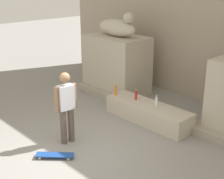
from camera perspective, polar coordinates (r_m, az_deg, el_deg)
ground_plane at (r=7.03m, az=-7.06°, el=-11.55°), size 40.00×40.00×0.00m
pedestal_left at (r=10.46m, az=0.82°, el=4.59°), size 2.01×1.28×1.83m
statue_reclining_left at (r=10.19m, az=0.99°, el=11.07°), size 1.64×0.69×0.78m
ledge_block at (r=8.44m, az=6.43°, el=-4.14°), size 2.43×0.72×0.48m
skater at (r=7.17m, az=-8.18°, el=-2.72°), size 0.24×0.54×1.67m
skateboard at (r=6.97m, az=-10.18°, el=-11.44°), size 0.71×0.70×0.08m
bottle_clear at (r=8.23m, az=7.93°, el=-2.11°), size 0.07×0.07×0.29m
bottle_red at (r=8.60m, az=4.29°, el=-1.05°), size 0.06×0.06×0.28m
bottle_orange at (r=8.89m, az=0.64°, el=-0.15°), size 0.06×0.06×0.32m
stair_step at (r=8.81m, az=8.24°, el=-4.21°), size 6.62×0.50×0.19m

